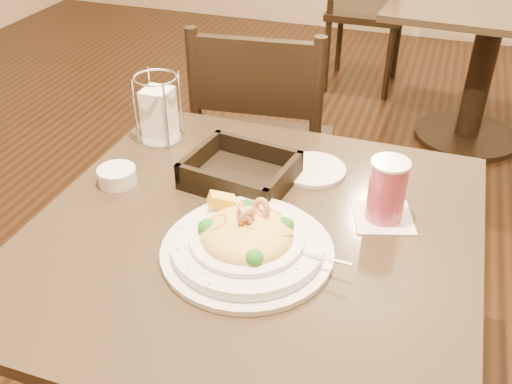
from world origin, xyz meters
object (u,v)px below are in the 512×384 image
(dining_chair_near, at_px, (263,148))
(pasta_bowl, at_px, (247,241))
(dining_chair_far, at_px, (366,5))
(drink_glass, at_px, (387,191))
(bread_basket, at_px, (240,174))
(napkin_caddy, at_px, (159,113))
(side_plate, at_px, (313,170))
(background_table, at_px, (486,47))
(main_table, at_px, (253,308))
(butter_ramekin, at_px, (117,176))

(dining_chair_near, relative_size, pasta_bowl, 2.50)
(dining_chair_far, relative_size, pasta_bowl, 2.50)
(drink_glass, bearing_deg, bread_basket, 174.40)
(dining_chair_near, xyz_separation_m, napkin_caddy, (-0.15, -0.40, 0.29))
(dining_chair_near, distance_m, pasta_bowl, 0.83)
(side_plate, bearing_deg, drink_glass, -35.51)
(background_table, relative_size, dining_chair_near, 1.03)
(main_table, relative_size, background_table, 0.94)
(dining_chair_far, bearing_deg, pasta_bowl, 94.23)
(bread_basket, height_order, butter_ramekin, bread_basket)
(dining_chair_near, distance_m, butter_ramekin, 0.68)
(background_table, bearing_deg, butter_ramekin, -113.95)
(drink_glass, relative_size, butter_ramekin, 1.74)
(napkin_caddy, bearing_deg, pasta_bowl, -44.57)
(main_table, height_order, dining_chair_far, dining_chair_far)
(bread_basket, height_order, side_plate, bread_basket)
(main_table, distance_m, butter_ramekin, 0.43)
(dining_chair_near, bearing_deg, side_plate, 115.25)
(drink_glass, relative_size, side_plate, 0.98)
(main_table, distance_m, dining_chair_near, 0.71)
(background_table, height_order, napkin_caddy, napkin_caddy)
(bread_basket, relative_size, napkin_caddy, 1.46)
(main_table, distance_m, background_table, 2.02)
(dining_chair_far, distance_m, napkin_caddy, 2.17)
(bread_basket, bearing_deg, main_table, -61.76)
(butter_ramekin, bearing_deg, background_table, 66.05)
(napkin_caddy, bearing_deg, dining_chair_near, 69.54)
(pasta_bowl, distance_m, butter_ramekin, 0.39)
(pasta_bowl, relative_size, napkin_caddy, 2.13)
(drink_glass, height_order, side_plate, drink_glass)
(main_table, xyz_separation_m, side_plate, (0.06, 0.26, 0.23))
(pasta_bowl, height_order, butter_ramekin, pasta_bowl)
(background_table, relative_size, napkin_caddy, 5.47)
(pasta_bowl, bearing_deg, main_table, 100.53)
(drink_glass, xyz_separation_m, napkin_caddy, (-0.60, 0.16, 0.01))
(drink_glass, xyz_separation_m, side_plate, (-0.18, 0.13, -0.06))
(background_table, xyz_separation_m, bread_basket, (-0.58, -1.80, 0.25))
(dining_chair_near, xyz_separation_m, butter_ramekin, (-0.15, -0.62, 0.24))
(bread_basket, distance_m, napkin_caddy, 0.30)
(dining_chair_near, bearing_deg, drink_glass, 122.26)
(main_table, relative_size, drink_glass, 5.93)
(pasta_bowl, xyz_separation_m, side_plate, (0.05, 0.33, -0.03))
(dining_chair_far, bearing_deg, dining_chair_near, 88.86)
(side_plate, bearing_deg, pasta_bowl, -98.20)
(dining_chair_near, relative_size, drink_glass, 6.12)
(drink_glass, height_order, bread_basket, drink_glass)
(dining_chair_far, bearing_deg, butter_ramekin, 85.64)
(napkin_caddy, relative_size, side_plate, 1.12)
(dining_chair_near, bearing_deg, pasta_bowl, 99.39)
(main_table, bearing_deg, pasta_bowl, -79.47)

